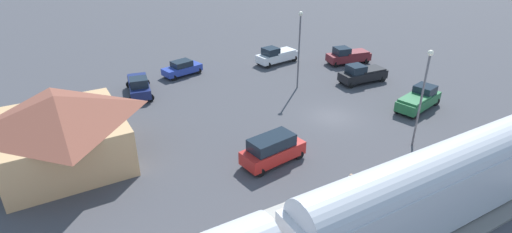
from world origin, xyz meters
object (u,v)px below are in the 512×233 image
pedestrian_on_platform (350,184)px  light_pole_near_platform (424,88)px  pickup_black (362,74)px  suv_red (273,149)px  light_pole_lot_center (299,42)px  station_building (61,129)px  pickup_navy (139,85)px  sedan_blue (182,68)px  pickup_white (276,55)px  pickup_maroon (348,56)px  pickup_green (419,99)px  pedestrian_waiting_far (350,191)px

pedestrian_on_platform → light_pole_near_platform: (2.75, -9.19, 3.69)m
pedestrian_on_platform → pickup_black: size_ratio=0.31×
suv_red → light_pole_lot_center: (11.10, -10.09, 3.95)m
station_building → pickup_navy: (9.94, -8.11, -1.77)m
sedan_blue → pedestrian_on_platform: bearing=-177.5°
pickup_white → suv_red: (-19.08, 12.49, 0.12)m
pickup_maroon → pickup_navy: size_ratio=1.00×
light_pole_near_platform → pickup_white: bearing=-3.4°
suv_red → pickup_maroon: suv_red is taller
sedan_blue → suv_red: bearing=177.9°
pickup_white → pickup_green: (-18.08, -4.52, 0.00)m
pickup_white → pickup_green: bearing=-166.0°
pickup_black → pickup_maroon: same height
light_pole_lot_center → pickup_navy: bearing=66.5°
pickup_navy → light_pole_near_platform: 26.93m
pickup_black → pickup_navy: same height
suv_red → light_pole_lot_center: light_pole_lot_center is taller
suv_red → pickup_navy: suv_red is taller
pickup_white → sedan_blue: 11.87m
sedan_blue → pickup_green: 25.66m
pickup_maroon → light_pole_near_platform: 20.51m
pedestrian_waiting_far → pickup_green: (7.84, -15.59, -0.25)m
station_building → sedan_blue: (13.13, -13.95, -1.92)m
pedestrian_on_platform → pedestrian_waiting_far: (-0.62, 0.53, 0.00)m
pedestrian_waiting_far → pickup_green: bearing=-63.3°
suv_red → light_pole_lot_center: bearing=-42.3°
station_building → pedestrian_waiting_far: size_ratio=5.74×
pedestrian_on_platform → pickup_white: pickup_white is taller
pickup_white → pickup_navy: same height
pedestrian_waiting_far → suv_red: suv_red is taller
light_pole_near_platform → light_pole_lot_center: 14.59m
pickup_black → station_building: bearing=92.0°
pedestrian_on_platform → pickup_black: (15.02, -15.20, -0.25)m
pickup_maroon → station_building: bearing=101.5°
sedan_blue → light_pole_lot_center: bearing=-136.3°
pickup_navy → light_pole_lot_center: 17.03m
pickup_maroon → pickup_green: same height
pickup_navy → pickup_green: same height
pedestrian_on_platform → pickup_green: size_ratio=0.30×
pedestrian_waiting_far → pickup_white: pickup_white is taller
suv_red → light_pole_near_platform: light_pole_near_platform is taller
suv_red → pickup_maroon: bearing=-54.2°
pedestrian_waiting_far → pickup_black: size_ratio=0.31×
pickup_white → light_pole_near_platform: light_pole_near_platform is taller
pickup_white → light_pole_lot_center: size_ratio=0.69×
station_building → light_pole_lot_center: (3.35, -23.28, 2.29)m
pickup_green → sedan_blue: bearing=39.3°
suv_red → pickup_green: 17.04m
station_building → pickup_green: station_building is taller
pickup_maroon → light_pole_lot_center: bearing=108.9°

